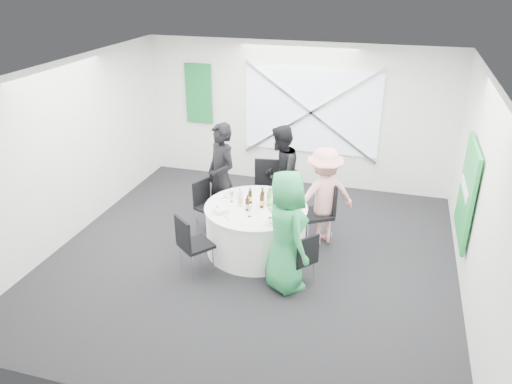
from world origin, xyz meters
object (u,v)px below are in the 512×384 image
(chair_back, at_px, (266,184))
(clear_water_bottle, at_px, (240,199))
(person_man_back_left, at_px, (221,176))
(chair_back_right, at_px, (322,207))
(chair_front_right, at_px, (303,256))
(chair_front_left, at_px, (191,241))
(person_woman_green, at_px, (286,231))
(banquet_table, at_px, (256,229))
(person_man_back, at_px, (280,173))
(chair_back_left, at_px, (206,202))
(person_woman_pink, at_px, (324,196))
(green_water_bottle, at_px, (269,199))

(chair_back, height_order, clear_water_bottle, clear_water_bottle)
(chair_back, distance_m, person_man_back_left, 0.91)
(chair_back_right, distance_m, chair_front_right, 1.29)
(chair_back, distance_m, clear_water_bottle, 1.33)
(chair_back_right, height_order, chair_front_left, chair_back_right)
(chair_back, xyz_separation_m, person_woman_green, (0.83, -2.04, 0.27))
(banquet_table, height_order, chair_back, chair_back)
(chair_back, bearing_deg, banquet_table, -90.00)
(person_man_back_left, relative_size, clear_water_bottle, 5.90)
(chair_front_right, xyz_separation_m, person_man_back_left, (-1.65, 1.37, 0.42))
(chair_front_right, xyz_separation_m, person_man_back, (-0.80, 1.97, 0.35))
(chair_back_left, bearing_deg, person_man_back, -29.21)
(banquet_table, bearing_deg, chair_back_left, 155.89)
(chair_back, xyz_separation_m, chair_back_right, (1.10, -0.69, 0.02))
(banquet_table, bearing_deg, chair_front_left, -128.49)
(chair_back, distance_m, chair_front_left, 2.19)
(person_woman_pink, bearing_deg, person_man_back_left, -33.78)
(person_woman_green, bearing_deg, person_man_back_left, 5.70)
(chair_back_left, bearing_deg, person_woman_green, -102.98)
(chair_back, distance_m, person_woman_pink, 1.31)
(chair_back, relative_size, person_woman_green, 0.58)
(chair_back, distance_m, green_water_bottle, 1.24)
(chair_back, height_order, chair_back_right, chair_back_right)
(green_water_bottle, bearing_deg, person_man_back, 95.23)
(chair_back_left, height_order, person_man_back, person_man_back)
(person_man_back_left, height_order, clear_water_bottle, person_man_back_left)
(chair_front_right, bearing_deg, clear_water_bottle, -81.79)
(chair_front_left, bearing_deg, person_woman_pink, -99.74)
(person_woman_pink, bearing_deg, chair_back_right, 29.43)
(banquet_table, xyz_separation_m, person_woman_pink, (0.93, 0.57, 0.41))
(chair_back_right, xyz_separation_m, person_man_back_left, (-1.69, 0.08, 0.29))
(chair_front_left, height_order, person_woman_green, person_woman_green)
(person_man_back_left, relative_size, person_woman_green, 1.05)
(banquet_table, distance_m, clear_water_bottle, 0.55)
(chair_back_right, relative_size, clear_water_bottle, 3.38)
(chair_front_left, relative_size, green_water_bottle, 3.19)
(banquet_table, xyz_separation_m, chair_back, (-0.18, 1.24, 0.21))
(chair_back, height_order, person_man_back_left, person_man_back_left)
(banquet_table, bearing_deg, person_woman_pink, 31.72)
(chair_front_right, bearing_deg, chair_back_right, -141.82)
(clear_water_bottle, bearing_deg, chair_front_left, -119.27)
(chair_back_right, distance_m, green_water_bottle, 0.91)
(person_man_back, height_order, green_water_bottle, person_man_back)
(chair_front_left, distance_m, person_woman_green, 1.39)
(chair_back, bearing_deg, clear_water_bottle, -100.60)
(chair_back, xyz_separation_m, person_man_back, (0.26, -0.01, 0.24))
(chair_back_right, bearing_deg, banquet_table, -90.00)
(chair_back_right, distance_m, person_woman_green, 1.39)
(person_woman_pink, bearing_deg, chair_back_left, -27.72)
(chair_back_left, bearing_deg, chair_front_left, -143.80)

